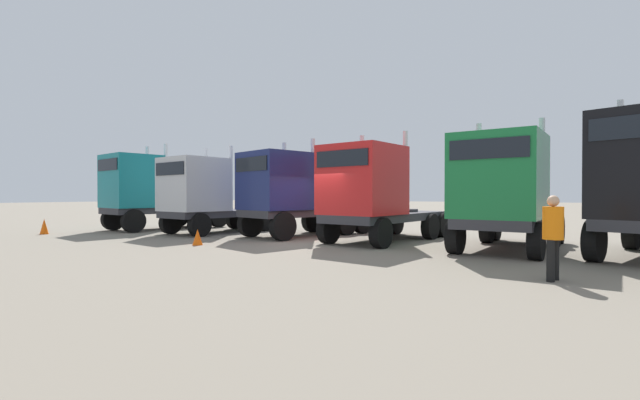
{
  "coord_description": "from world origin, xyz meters",
  "views": [
    {
      "loc": [
        7.74,
        -13.58,
        1.78
      ],
      "look_at": [
        -1.3,
        2.26,
        1.56
      ],
      "focal_mm": 24.46,
      "sensor_mm": 36.0,
      "label": 1
    }
  ],
  "objects_px": {
    "traffic_cone_near": "(44,226)",
    "semi_truck_red": "(372,193)",
    "semi_truck_silver": "(206,195)",
    "semi_truck_green": "(503,192)",
    "semi_truck_navy": "(287,193)",
    "semi_truck_teal": "(145,192)",
    "traffic_cone_mid": "(198,237)",
    "visitor_in_hivis": "(553,231)"
  },
  "relations": [
    {
      "from": "semi_truck_teal",
      "to": "traffic_cone_near",
      "type": "height_order",
      "value": "semi_truck_teal"
    },
    {
      "from": "semi_truck_silver",
      "to": "visitor_in_hivis",
      "type": "xyz_separation_m",
      "value": [
        14.12,
        -4.55,
        -0.75
      ]
    },
    {
      "from": "semi_truck_navy",
      "to": "semi_truck_red",
      "type": "xyz_separation_m",
      "value": [
        3.98,
        -0.39,
        0.02
      ]
    },
    {
      "from": "semi_truck_teal",
      "to": "semi_truck_silver",
      "type": "relative_size",
      "value": 1.0
    },
    {
      "from": "semi_truck_silver",
      "to": "traffic_cone_near",
      "type": "distance_m",
      "value": 7.37
    },
    {
      "from": "semi_truck_silver",
      "to": "traffic_cone_mid",
      "type": "height_order",
      "value": "semi_truck_silver"
    },
    {
      "from": "semi_truck_teal",
      "to": "traffic_cone_near",
      "type": "bearing_deg",
      "value": -16.42
    },
    {
      "from": "semi_truck_silver",
      "to": "traffic_cone_near",
      "type": "height_order",
      "value": "semi_truck_silver"
    },
    {
      "from": "semi_truck_teal",
      "to": "semi_truck_red",
      "type": "relative_size",
      "value": 0.99
    },
    {
      "from": "traffic_cone_mid",
      "to": "semi_truck_navy",
      "type": "bearing_deg",
      "value": 74.88
    },
    {
      "from": "semi_truck_green",
      "to": "traffic_cone_near",
      "type": "height_order",
      "value": "semi_truck_green"
    },
    {
      "from": "semi_truck_teal",
      "to": "semi_truck_silver",
      "type": "xyz_separation_m",
      "value": [
        4.1,
        0.09,
        -0.16
      ]
    },
    {
      "from": "visitor_in_hivis",
      "to": "traffic_cone_near",
      "type": "bearing_deg",
      "value": 12.66
    },
    {
      "from": "semi_truck_silver",
      "to": "semi_truck_green",
      "type": "distance_m",
      "value": 12.66
    },
    {
      "from": "visitor_in_hivis",
      "to": "traffic_cone_mid",
      "type": "bearing_deg",
      "value": 9.39
    },
    {
      "from": "semi_truck_red",
      "to": "traffic_cone_near",
      "type": "xyz_separation_m",
      "value": [
        -14.23,
        -3.98,
        -1.5
      ]
    },
    {
      "from": "semi_truck_silver",
      "to": "traffic_cone_near",
      "type": "relative_size",
      "value": 9.18
    },
    {
      "from": "semi_truck_navy",
      "to": "semi_truck_red",
      "type": "relative_size",
      "value": 0.99
    },
    {
      "from": "semi_truck_navy",
      "to": "semi_truck_teal",
      "type": "bearing_deg",
      "value": -68.6
    },
    {
      "from": "semi_truck_teal",
      "to": "traffic_cone_mid",
      "type": "bearing_deg",
      "value": 76.08
    },
    {
      "from": "semi_truck_navy",
      "to": "semi_truck_green",
      "type": "bearing_deg",
      "value": 101.83
    },
    {
      "from": "semi_truck_silver",
      "to": "semi_truck_navy",
      "type": "xyz_separation_m",
      "value": [
        4.13,
        0.51,
        0.06
      ]
    },
    {
      "from": "semi_truck_navy",
      "to": "traffic_cone_mid",
      "type": "distance_m",
      "value": 4.47
    },
    {
      "from": "semi_truck_red",
      "to": "traffic_cone_mid",
      "type": "xyz_separation_m",
      "value": [
        -5.08,
        -3.66,
        -1.57
      ]
    },
    {
      "from": "semi_truck_navy",
      "to": "traffic_cone_mid",
      "type": "xyz_separation_m",
      "value": [
        -1.09,
        -4.04,
        -1.55
      ]
    },
    {
      "from": "semi_truck_teal",
      "to": "semi_truck_green",
      "type": "xyz_separation_m",
      "value": [
        16.75,
        -0.2,
        -0.06
      ]
    },
    {
      "from": "semi_truck_teal",
      "to": "traffic_cone_mid",
      "type": "xyz_separation_m",
      "value": [
        7.14,
        -3.44,
        -1.65
      ]
    },
    {
      "from": "semi_truck_silver",
      "to": "semi_truck_teal",
      "type": "bearing_deg",
      "value": -79.07
    },
    {
      "from": "traffic_cone_near",
      "to": "traffic_cone_mid",
      "type": "distance_m",
      "value": 9.16
    },
    {
      "from": "semi_truck_silver",
      "to": "semi_truck_green",
      "type": "height_order",
      "value": "semi_truck_green"
    },
    {
      "from": "semi_truck_teal",
      "to": "traffic_cone_near",
      "type": "relative_size",
      "value": 9.16
    },
    {
      "from": "traffic_cone_near",
      "to": "semi_truck_teal",
      "type": "bearing_deg",
      "value": 61.75
    },
    {
      "from": "visitor_in_hivis",
      "to": "semi_truck_navy",
      "type": "bearing_deg",
      "value": -12.22
    },
    {
      "from": "traffic_cone_near",
      "to": "traffic_cone_mid",
      "type": "height_order",
      "value": "traffic_cone_near"
    },
    {
      "from": "traffic_cone_near",
      "to": "semi_truck_red",
      "type": "bearing_deg",
      "value": 15.6
    },
    {
      "from": "semi_truck_navy",
      "to": "traffic_cone_near",
      "type": "xyz_separation_m",
      "value": [
        -10.25,
        -4.36,
        -1.48
      ]
    },
    {
      "from": "semi_truck_navy",
      "to": "traffic_cone_near",
      "type": "height_order",
      "value": "semi_truck_navy"
    },
    {
      "from": "semi_truck_silver",
      "to": "semi_truck_red",
      "type": "relative_size",
      "value": 0.99
    },
    {
      "from": "semi_truck_teal",
      "to": "semi_truck_navy",
      "type": "relative_size",
      "value": 1.0
    },
    {
      "from": "semi_truck_navy",
      "to": "traffic_cone_near",
      "type": "distance_m",
      "value": 11.24
    },
    {
      "from": "semi_truck_teal",
      "to": "semi_truck_silver",
      "type": "bearing_deg",
      "value": 103.08
    },
    {
      "from": "semi_truck_silver",
      "to": "semi_truck_navy",
      "type": "distance_m",
      "value": 4.16
    }
  ]
}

